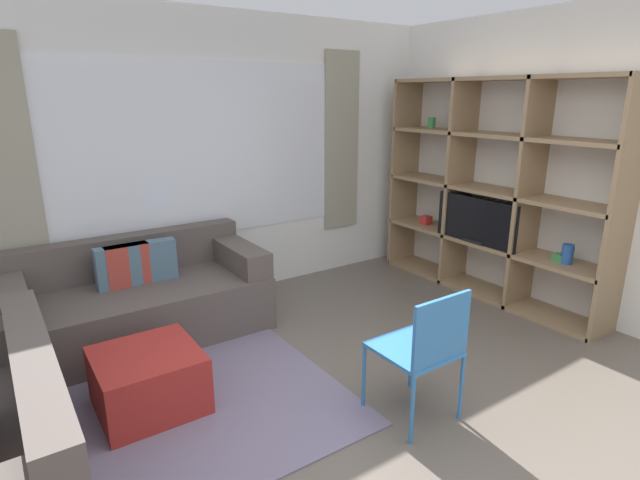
{
  "coord_description": "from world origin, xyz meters",
  "views": [
    {
      "loc": [
        -1.74,
        -1.47,
        1.96
      ],
      "look_at": [
        0.39,
        1.64,
        0.85
      ],
      "focal_mm": 28.0,
      "sensor_mm": 36.0,
      "label": 1
    }
  ],
  "objects": [
    {
      "name": "ground_plane",
      "position": [
        0.0,
        0.0,
        0.0
      ],
      "size": [
        16.0,
        16.0,
        0.0
      ],
      "primitive_type": "plane",
      "color": "#665B51"
    },
    {
      "name": "wall_back",
      "position": [
        0.0,
        3.02,
        1.36
      ],
      "size": [
        6.34,
        0.11,
        2.7
      ],
      "color": "white",
      "rests_on": "ground_plane"
    },
    {
      "name": "wall_right",
      "position": [
        2.6,
        1.49,
        1.35
      ],
      "size": [
        0.07,
        4.18,
        2.7
      ],
      "primitive_type": "cube",
      "color": "white",
      "rests_on": "ground_plane"
    },
    {
      "name": "area_rug",
      "position": [
        -1.24,
        1.52,
        0.01
      ],
      "size": [
        2.69,
        2.16,
        0.01
      ],
      "primitive_type": "cube",
      "color": "slate",
      "rests_on": "ground_plane"
    },
    {
      "name": "shelving_unit",
      "position": [
        2.39,
        1.54,
        1.04
      ],
      "size": [
        0.43,
        2.46,
        2.11
      ],
      "color": "silver",
      "rests_on": "ground_plane"
    },
    {
      "name": "couch_main",
      "position": [
        -0.83,
        2.51,
        0.32
      ],
      "size": [
        2.02,
        0.93,
        0.8
      ],
      "color": "#564C47",
      "rests_on": "ground_plane"
    },
    {
      "name": "ottoman",
      "position": [
        -1.06,
        1.46,
        0.2
      ],
      "size": [
        0.63,
        0.62,
        0.39
      ],
      "color": "#A82823",
      "rests_on": "ground_plane"
    },
    {
      "name": "folding_chair",
      "position": [
        0.29,
        0.38,
        0.52
      ],
      "size": [
        0.44,
        0.46,
        0.86
      ],
      "rotation": [
        0.0,
        0.0,
        3.14
      ],
      "color": "#3375B7",
      "rests_on": "ground_plane"
    }
  ]
}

